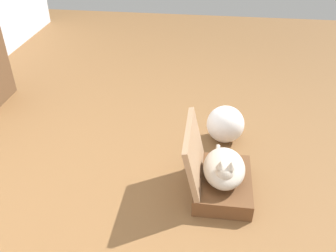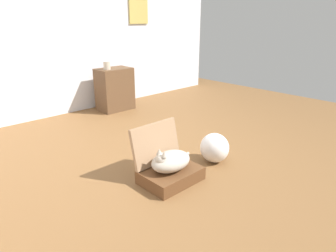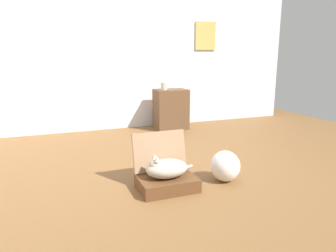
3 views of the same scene
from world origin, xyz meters
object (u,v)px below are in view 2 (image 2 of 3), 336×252
Objects in this scene: suitcase_base at (171,175)px; vase_tall at (107,66)px; cat at (170,161)px; side_table at (115,89)px; plastic_bag_white at (215,148)px.

suitcase_base is 2.50m from vase_tall.
cat is (-0.01, 0.00, 0.15)m from suitcase_base.
cat is 0.71× the size of side_table.
side_table is (0.95, 2.30, 0.13)m from cat.
plastic_bag_white is at bearing -1.32° from cat.
side_table is 5.56× the size of vase_tall.
suitcase_base is at bearing -112.35° from side_table.
suitcase_base is 0.62m from plastic_bag_white.
side_table reaches higher than suitcase_base.
plastic_bag_white reaches higher than suitcase_base.
suitcase_base is 4.38× the size of vase_tall.
cat reaches higher than plastic_bag_white.
side_table is at bearing 13.02° from vase_tall.
side_table is (0.95, 2.30, 0.28)m from suitcase_base.
side_table is (0.33, 2.31, 0.18)m from plastic_bag_white.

